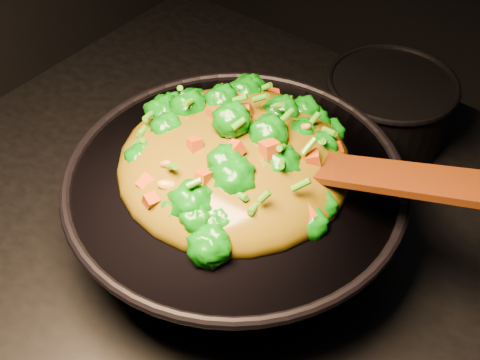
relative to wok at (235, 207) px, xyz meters
The scene contains 4 objects.
wok is the anchor object (origin of this frame).
stir_fry 0.11m from the wok, 131.02° to the left, with size 0.30×0.30×0.10m, color #0A6607, non-canonical shape.
spatula 0.20m from the wok, 18.46° to the left, with size 0.34×0.05×0.01m, color #321306.
back_pot 0.32m from the wok, 79.44° to the left, with size 0.19×0.19×0.11m, color black.
Camera 1 is at (0.25, -0.44, 1.55)m, focal length 45.00 mm.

